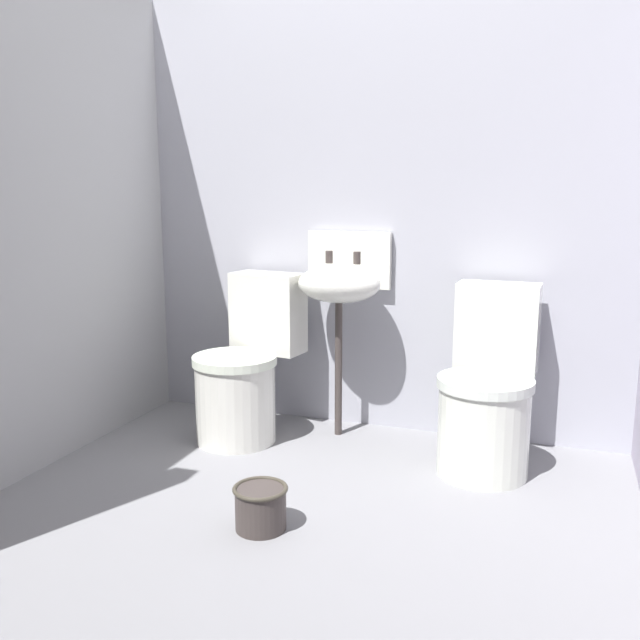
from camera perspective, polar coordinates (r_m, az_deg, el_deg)
ground_plane at (r=2.63m, az=-2.12°, el=-17.16°), size 2.83×2.63×0.08m
wall_back at (r=3.43m, az=5.01°, el=8.83°), size 2.83×0.10×2.15m
wall_left at (r=3.10m, az=-23.98°, el=7.74°), size 0.10×2.43×2.15m
toilet_left at (r=3.36m, az=-6.19°, el=-4.28°), size 0.46×0.64×0.78m
toilet_right at (r=3.06m, az=13.74°, el=-6.07°), size 0.42×0.60×0.78m
sink at (r=3.29m, az=1.73°, el=3.15°), size 0.42×0.35×0.99m
bucket at (r=2.54m, az=-4.95°, el=-15.14°), size 0.20×0.20×0.16m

